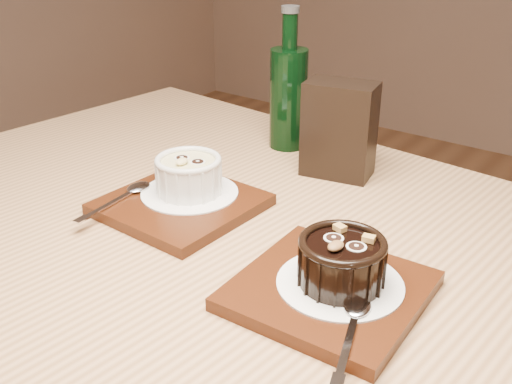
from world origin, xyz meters
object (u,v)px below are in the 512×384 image
table (248,315)px  tray_left (181,204)px  ramekin_white (189,173)px  tray_right (329,291)px  green_bottle (288,95)px  ramekin_dark (342,259)px  condiment_stand (339,130)px

table → tray_left: bearing=166.8°
table → ramekin_white: bearing=159.2°
tray_right → green_bottle: bearing=130.0°
green_bottle → ramekin_dark: bearing=-48.6°
ramekin_white → condiment_stand: size_ratio=0.63×
table → green_bottle: (-0.15, 0.31, 0.18)m
ramekin_dark → condiment_stand: bearing=123.4°
ramekin_white → ramekin_dark: (0.27, -0.07, 0.00)m
table → condiment_stand: bearing=96.8°
tray_left → green_bottle: green_bottle is taller
green_bottle → tray_right: bearing=-50.0°
table → ramekin_dark: ramekin_dark is taller
ramekin_white → condiment_stand: (0.11, 0.20, 0.03)m
tray_right → ramekin_dark: (0.01, 0.01, 0.04)m
table → tray_left: 0.17m
tray_right → table: bearing=170.7°
table → tray_left: size_ratio=7.02×
tray_left → condiment_stand: 0.26m
ramekin_dark → condiment_stand: (-0.16, 0.27, 0.03)m
table → tray_right: bearing=-9.3°
table → tray_right: size_ratio=7.02×
table → condiment_stand: (-0.03, 0.26, 0.16)m
table → ramekin_dark: 0.19m
table → ramekin_dark: size_ratio=14.23×
table → ramekin_white: (-0.14, 0.05, 0.13)m
tray_right → green_bottle: (-0.28, 0.33, 0.08)m
condiment_stand → green_bottle: 0.14m
ramekin_dark → condiment_stand: size_ratio=0.63×
table → condiment_stand: 0.30m
ramekin_white → tray_right: bearing=-20.7°
condiment_stand → table: bearing=-83.2°
condiment_stand → green_bottle: size_ratio=0.62×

